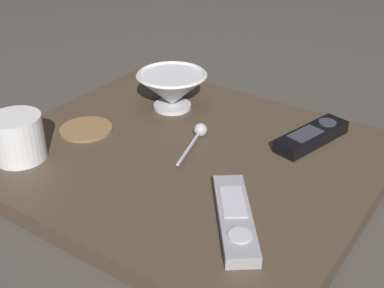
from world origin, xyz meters
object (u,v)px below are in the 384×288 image
Objects in this scene: coffee_mug at (18,138)px; drink_coaster at (86,129)px; tv_remote_far at (312,136)px; cereal_bowl at (172,89)px; teaspoon at (198,133)px; tv_remote_near at (235,217)px.

drink_coaster is at bearing -98.92° from coffee_mug.
tv_remote_far is 1.68× the size of drink_coaster.
tv_remote_far reaches higher than drink_coaster.
coffee_mug reaches higher than drink_coaster.
tv_remote_far is (-0.41, -0.35, -0.03)m from coffee_mug.
drink_coaster is (-0.02, -0.14, -0.04)m from coffee_mug.
cereal_bowl is 0.34m from coffee_mug.
tv_remote_far is (-0.31, -0.03, -0.03)m from cereal_bowl.
teaspoon is (-0.12, 0.08, -0.03)m from cereal_bowl.
coffee_mug is 0.88× the size of drink_coaster.
drink_coaster is (0.08, 0.18, -0.04)m from cereal_bowl.
coffee_mug is 0.53× the size of tv_remote_far.
coffee_mug is 0.42m from tv_remote_near.
tv_remote_far is (0.00, -0.29, 0.00)m from tv_remote_near.
coffee_mug is 0.49× the size of tv_remote_near.
tv_remote_far is at bearing -174.77° from cereal_bowl.
coffee_mug is at bearing 46.22° from teaspoon.
tv_remote_near reaches higher than drink_coaster.
teaspoon is at bearing 145.46° from cereal_bowl.
coffee_mug is 0.33m from teaspoon.
drink_coaster is at bearing 24.86° from teaspoon.
tv_remote_far reaches higher than teaspoon.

